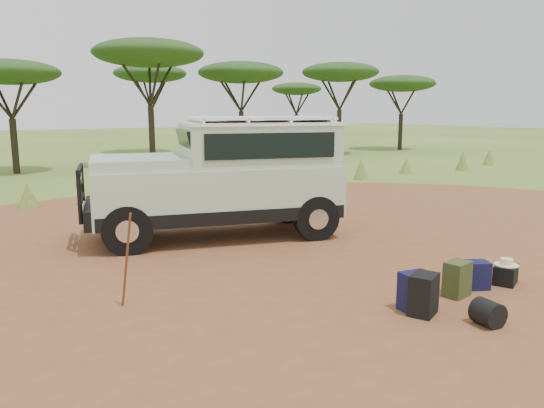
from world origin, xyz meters
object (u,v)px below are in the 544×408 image
walking_staff (126,261)px  duffel_navy (475,275)px  backpack_black (424,295)px  backpack_olive (457,279)px  safari_vehicle (225,180)px  hard_case (506,275)px  backpack_navy (415,292)px

walking_staff → duffel_navy: walking_staff is taller
backpack_black → duffel_navy: bearing=-13.0°
walking_staff → backpack_olive: 4.78m
safari_vehicle → backpack_olive: bearing=-62.6°
backpack_black → hard_case: 2.10m
backpack_black → backpack_navy: (0.04, 0.17, -0.01)m
backpack_navy → duffel_navy: (1.47, 0.10, -0.05)m
safari_vehicle → backpack_black: bearing=-73.1°
hard_case → backpack_black: bearing=161.1°
backpack_olive → duffel_navy: bearing=-0.9°
walking_staff → backpack_navy: (3.26, -2.27, -0.41)m
safari_vehicle → hard_case: (2.13, -5.32, -1.09)m
safari_vehicle → hard_case: bearing=-51.6°
walking_staff → backpack_navy: bearing=-59.3°
backpack_olive → duffel_navy: size_ratio=1.22×
backpack_black → hard_case: bearing=-19.5°
hard_case → duffel_navy: bearing=144.7°
backpack_navy → backpack_olive: size_ratio=1.02×
duffel_navy → hard_case: duffel_navy is taller
backpack_navy → duffel_navy: 1.47m
safari_vehicle → duffel_navy: (1.54, -5.19, -1.03)m
backpack_navy → hard_case: size_ratio=1.23×
walking_staff → hard_case: bearing=-47.9°
duffel_navy → backpack_olive: bearing=-142.6°
backpack_olive → duffel_navy: 0.54m
safari_vehicle → backpack_navy: safari_vehicle is taller
backpack_black → backpack_olive: (0.97, 0.20, -0.02)m
walking_staff → backpack_black: 4.07m
safari_vehicle → backpack_black: size_ratio=9.91×
duffel_navy → hard_case: (0.59, -0.13, -0.06)m
backpack_olive → hard_case: backpack_olive is taller
safari_vehicle → backpack_navy: size_ratio=10.41×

